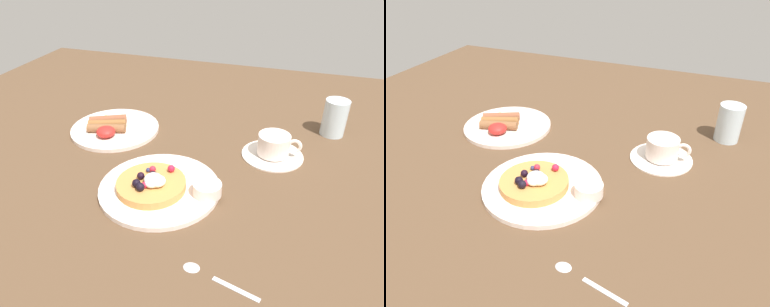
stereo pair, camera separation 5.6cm
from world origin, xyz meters
TOP-DOWN VIEW (x-y plane):
  - ground_plane at (0.00, 0.00)cm, footprint 169.96×156.62cm
  - pancake_plate at (0.52, -9.68)cm, footprint 25.80×25.80cm
  - pancake_with_berries at (-0.74, -10.99)cm, footprint 14.66×14.66cm
  - syrup_ramekin at (10.96, -9.34)cm, footprint 5.97×5.97cm
  - breakfast_plate at (-21.35, 11.73)cm, footprint 24.01×24.01cm
  - fried_breakfast at (-22.97, 10.27)cm, footprint 12.41×13.77cm
  - coffee_saucer at (21.82, 11.60)cm, footprint 14.99×14.99cm
  - coffee_cup at (21.97, 11.60)cm, footprint 10.58×7.75cm
  - teaspoon at (16.09, -28.29)cm, footprint 13.33×4.45cm
  - water_glass at (35.79, 27.81)cm, footprint 6.26×6.26cm

SIDE VIEW (x-z plane):
  - ground_plane at x=0.00cm, z-range -3.00..0.00cm
  - teaspoon at x=16.09cm, z-range -0.05..0.55cm
  - coffee_saucer at x=21.82cm, z-range 0.00..0.75cm
  - breakfast_plate at x=-21.35cm, z-range 0.00..1.03cm
  - pancake_plate at x=0.52cm, z-range 0.00..1.08cm
  - fried_breakfast at x=-22.97cm, z-range 0.67..3.59cm
  - pancake_with_berries at x=-0.74cm, z-range 0.37..4.38cm
  - syrup_ramekin at x=10.96cm, z-range 1.12..3.82cm
  - coffee_cup at x=21.97cm, z-range 0.84..5.88cm
  - water_glass at x=35.79cm, z-range 0.00..9.86cm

